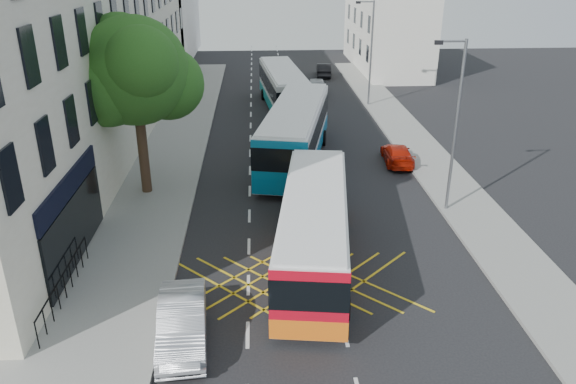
{
  "coord_description": "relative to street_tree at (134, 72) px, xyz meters",
  "views": [
    {
      "loc": [
        -2.73,
        -12.11,
        11.62
      ],
      "look_at": [
        -1.49,
        9.68,
        2.2
      ],
      "focal_mm": 35.0,
      "sensor_mm": 36.0,
      "label": 1
    }
  ],
  "objects": [
    {
      "name": "street_tree",
      "position": [
        0.0,
        0.0,
        0.0
      ],
      "size": [
        6.3,
        5.7,
        8.8
      ],
      "color": "#382619",
      "rests_on": "pavement_left"
    },
    {
      "name": "red_hatchback",
      "position": [
        14.01,
        3.78,
        -5.73
      ],
      "size": [
        1.83,
        3.97,
        1.12
      ],
      "primitive_type": "imported",
      "rotation": [
        0.0,
        0.0,
        3.07
      ],
      "color": "red",
      "rests_on": "ground"
    },
    {
      "name": "distant_car_grey",
      "position": [
        8.36,
        26.48,
        -5.61
      ],
      "size": [
        2.72,
        5.09,
        1.36
      ],
      "primitive_type": "imported",
      "rotation": [
        0.0,
        0.0,
        -0.1
      ],
      "color": "#45484D",
      "rests_on": "ground"
    },
    {
      "name": "terrace_main",
      "position": [
        -5.49,
        9.52,
        0.46
      ],
      "size": [
        8.3,
        45.0,
        13.5
      ],
      "color": "beige",
      "rests_on": "ground"
    },
    {
      "name": "distant_car_silver",
      "position": [
        11.01,
        21.08,
        -5.54
      ],
      "size": [
        2.11,
        4.55,
        1.51
      ],
      "primitive_type": "imported",
      "rotation": [
        0.0,
        0.0,
        3.07
      ],
      "color": "#AAADB2",
      "rests_on": "ground"
    },
    {
      "name": "building_right",
      "position": [
        19.51,
        33.03,
        -2.29
      ],
      "size": [
        6.0,
        18.0,
        8.0
      ],
      "primitive_type": "cube",
      "color": "silver",
      "rests_on": "ground"
    },
    {
      "name": "lamp_far",
      "position": [
        14.71,
        17.03,
        -1.68
      ],
      "size": [
        1.45,
        0.15,
        8.0
      ],
      "color": "slate",
      "rests_on": "pavement_right"
    },
    {
      "name": "distant_car_dark",
      "position": [
        12.54,
        28.81,
        -5.65
      ],
      "size": [
        1.69,
        4.02,
        1.29
      ],
      "primitive_type": "imported",
      "rotation": [
        0.0,
        0.0,
        3.06
      ],
      "color": "black",
      "rests_on": "ground"
    },
    {
      "name": "lamp_near",
      "position": [
        14.71,
        -2.97,
        -1.68
      ],
      "size": [
        1.45,
        0.15,
        8.0
      ],
      "color": "slate",
      "rests_on": "pavement_right"
    },
    {
      "name": "parked_car_silver",
      "position": [
        3.24,
        -12.11,
        -5.59
      ],
      "size": [
        1.84,
        4.38,
        1.41
      ],
      "primitive_type": "imported",
      "rotation": [
        0.0,
        0.0,
        0.08
      ],
      "color": "#B0B2B8",
      "rests_on": "ground"
    },
    {
      "name": "pavement_left",
      "position": [
        0.01,
        0.03,
        -6.22
      ],
      "size": [
        5.0,
        70.0,
        0.15
      ],
      "primitive_type": "cube",
      "color": "gray",
      "rests_on": "ground"
    },
    {
      "name": "railings",
      "position": [
        -1.19,
        -9.67,
        -5.57
      ],
      "size": [
        0.08,
        5.6,
        1.14
      ],
      "primitive_type": null,
      "color": "black",
      "rests_on": "pavement_left"
    },
    {
      "name": "bus_far",
      "position": [
        7.91,
        16.51,
        -4.62
      ],
      "size": [
        3.67,
        11.5,
        3.18
      ],
      "rotation": [
        0.0,
        0.0,
        0.09
      ],
      "color": "silver",
      "rests_on": "ground"
    },
    {
      "name": "pavement_right",
      "position": [
        16.01,
        0.03,
        -6.22
      ],
      "size": [
        3.0,
        70.0,
        0.15
      ],
      "primitive_type": "cube",
      "color": "gray",
      "rests_on": "ground"
    },
    {
      "name": "bus_mid",
      "position": [
        8.01,
        4.34,
        -4.49
      ],
      "size": [
        5.19,
        12.47,
        3.42
      ],
      "rotation": [
        0.0,
        0.0,
        -0.2
      ],
      "color": "silver",
      "rests_on": "ground"
    },
    {
      "name": "bus_near",
      "position": [
        7.92,
        -7.54,
        -4.7
      ],
      "size": [
        3.87,
        10.97,
        3.02
      ],
      "rotation": [
        0.0,
        0.0,
        -0.13
      ],
      "color": "silver",
      "rests_on": "ground"
    },
    {
      "name": "terrace_far",
      "position": [
        -5.49,
        40.03,
        -1.29
      ],
      "size": [
        8.0,
        20.0,
        10.0
      ],
      "primitive_type": "cube",
      "color": "silver",
      "rests_on": "ground"
    }
  ]
}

